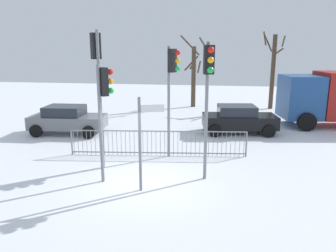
# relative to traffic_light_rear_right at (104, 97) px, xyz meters

# --- Properties ---
(ground_plane) EXTENTS (60.00, 60.00, 0.00)m
(ground_plane) POSITION_rel_traffic_light_rear_right_xyz_m (1.25, -0.04, -2.85)
(ground_plane) COLOR white
(traffic_light_rear_right) EXTENTS (0.47, 0.47, 3.89)m
(traffic_light_rear_right) POSITION_rel_traffic_light_rear_right_xyz_m (0.00, 0.00, 0.00)
(traffic_light_rear_right) COLOR slate
(traffic_light_rear_right) RESTS_ON ground
(traffic_light_mid_left) EXTENTS (0.37, 0.56, 4.57)m
(traffic_light_mid_left) POSITION_rel_traffic_light_rear_right_xyz_m (3.30, 0.53, 0.50)
(traffic_light_mid_left) COLOR slate
(traffic_light_mid_left) RESTS_ON ground
(traffic_light_foreground_left) EXTENTS (0.47, 0.47, 5.00)m
(traffic_light_foreground_left) POSITION_rel_traffic_light_rear_right_xyz_m (-0.66, 1.26, 0.80)
(traffic_light_foreground_left) COLOR slate
(traffic_light_foreground_left) RESTS_ON ground
(traffic_light_rear_left) EXTENTS (0.53, 0.40, 4.46)m
(traffic_light_rear_left) POSITION_rel_traffic_light_rear_right_xyz_m (1.80, 2.80, 0.42)
(traffic_light_rear_left) COLOR slate
(traffic_light_rear_left) RESTS_ON ground
(direction_sign_post) EXTENTS (0.77, 0.25, 2.97)m
(direction_sign_post) POSITION_rel_traffic_light_rear_right_xyz_m (1.38, -0.59, -1.18)
(direction_sign_post) COLOR slate
(direction_sign_post) RESTS_ON ground
(pedestrian_guard_railing) EXTENTS (7.28, 0.92, 1.07)m
(pedestrian_guard_railing) POSITION_rel_traffic_light_rear_right_xyz_m (1.23, 2.86, -2.29)
(pedestrian_guard_railing) COLOR slate
(pedestrian_guard_railing) RESTS_ON ground
(car_grey_near) EXTENTS (3.91, 2.14, 1.47)m
(car_grey_near) POSITION_rel_traffic_light_rear_right_xyz_m (-4.14, 5.71, -2.08)
(car_grey_near) COLOR slate
(car_grey_near) RESTS_ON ground
(car_black_trailing) EXTENTS (3.98, 2.32, 1.47)m
(car_black_trailing) POSITION_rel_traffic_light_rear_right_xyz_m (4.70, 7.24, -2.08)
(car_black_trailing) COLOR black
(car_black_trailing) RESTS_ON ground
(bare_tree_left) EXTENTS (2.15, 1.91, 5.31)m
(bare_tree_left) POSITION_rel_traffic_light_rear_right_xyz_m (1.70, 14.93, -0.31)
(bare_tree_left) COLOR #473828
(bare_tree_left) RESTS_ON ground
(bare_tree_centre) EXTENTS (1.52, 1.58, 5.60)m
(bare_tree_centre) POSITION_rel_traffic_light_rear_right_xyz_m (7.42, 15.02, 0.07)
(bare_tree_centre) COLOR #473828
(bare_tree_centre) RESTS_ON ground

